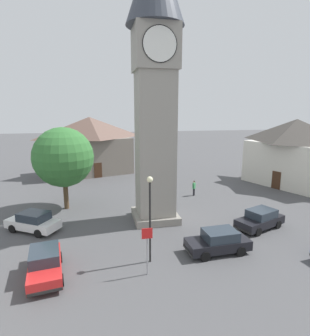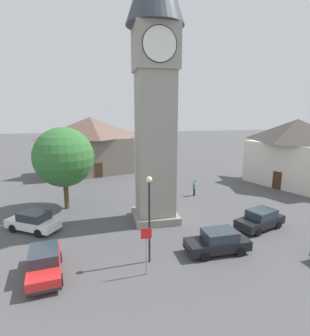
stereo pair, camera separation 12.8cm
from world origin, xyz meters
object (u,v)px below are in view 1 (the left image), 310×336
(building_terrace_right, at_px, (90,145))
(road_sign, at_px, (147,244))
(lamp_post, at_px, (150,206))
(car_white_side, at_px, (33,222))
(pedestrian, at_px, (194,187))
(tree, at_px, (63,157))
(car_black_far, at_px, (45,263))
(building_corner_back, at_px, (294,152))
(car_blue_kerb, at_px, (260,219))
(car_red_corner, at_px, (218,241))
(clock_tower, at_px, (155,62))

(building_terrace_right, xyz_separation_m, road_sign, (3.53, -27.16, -2.32))
(lamp_post, distance_m, road_sign, 2.16)
(building_terrace_right, bearing_deg, lamp_post, -81.32)
(car_white_side, distance_m, pedestrian, 16.32)
(lamp_post, bearing_deg, tree, 119.01)
(car_white_side, distance_m, building_terrace_right, 20.40)
(pedestrian, relative_size, road_sign, 0.60)
(car_black_far, distance_m, building_corner_back, 30.30)
(car_blue_kerb, bearing_deg, car_white_side, 169.77)
(car_red_corner, xyz_separation_m, lamp_post, (-4.55, -0.20, 2.81))
(car_red_corner, distance_m, building_terrace_right, 27.25)
(car_red_corner, distance_m, road_sign, 5.31)
(car_white_side, height_order, car_black_far, same)
(car_black_far, bearing_deg, building_terrace_right, 85.46)
(car_black_far, bearing_deg, road_sign, -10.80)
(clock_tower, bearing_deg, pedestrian, 45.46)
(lamp_post, bearing_deg, car_red_corner, 2.56)
(clock_tower, distance_m, lamp_post, 11.42)
(clock_tower, relative_size, lamp_post, 4.05)
(building_corner_back, bearing_deg, building_terrace_right, 153.95)
(building_corner_back, distance_m, lamp_post, 24.83)
(car_blue_kerb, bearing_deg, lamp_post, -162.12)
(car_white_side, xyz_separation_m, car_black_far, (1.96, -6.39, 0.00))
(clock_tower, xyz_separation_m, pedestrian, (5.52, 5.61, -11.76))
(car_red_corner, xyz_separation_m, car_white_side, (-12.53, 5.96, 0.00))
(car_red_corner, relative_size, car_white_side, 0.95)
(car_blue_kerb, distance_m, building_corner_back, 15.96)
(clock_tower, xyz_separation_m, building_terrace_right, (-5.62, 19.30, -8.55))
(pedestrian, distance_m, lamp_post, 14.36)
(clock_tower, distance_m, car_red_corner, 13.88)
(car_blue_kerb, distance_m, pedestrian, 9.40)
(car_black_far, bearing_deg, lamp_post, 2.18)
(car_white_side, relative_size, tree, 0.57)
(car_white_side, relative_size, car_black_far, 1.01)
(building_corner_back, bearing_deg, clock_tower, -158.88)
(car_red_corner, relative_size, tree, 0.55)
(car_blue_kerb, bearing_deg, building_terrace_right, 120.28)
(car_red_corner, bearing_deg, car_black_far, -177.66)
(car_white_side, distance_m, tree, 6.56)
(car_blue_kerb, xyz_separation_m, building_corner_back, (11.21, 10.84, 3.40))
(lamp_post, bearing_deg, road_sign, -107.57)
(building_corner_back, bearing_deg, pedestrian, -172.76)
(building_terrace_right, bearing_deg, pedestrian, -50.88)
(car_red_corner, xyz_separation_m, pedestrian, (2.64, 11.96, 0.25))
(tree, bearing_deg, building_corner_back, 6.50)
(car_blue_kerb, relative_size, tree, 0.58)
(clock_tower, distance_m, car_white_side, 15.41)
(tree, relative_size, building_terrace_right, 0.59)
(car_blue_kerb, distance_m, lamp_post, 10.25)
(car_red_corner, distance_m, building_corner_back, 21.34)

